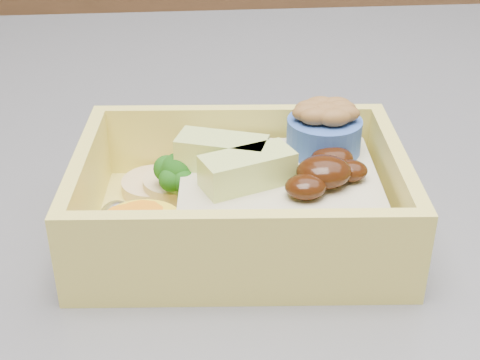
{
  "coord_description": "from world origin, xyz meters",
  "views": [
    {
      "loc": [
        0.13,
        -0.46,
        1.14
      ],
      "look_at": [
        0.15,
        -0.14,
        0.95
      ],
      "focal_mm": 50.0,
      "sensor_mm": 36.0,
      "label": 1
    }
  ],
  "objects": [
    {
      "name": "bento_box",
      "position": [
        0.16,
        -0.14,
        0.94
      ],
      "size": [
        0.19,
        0.14,
        0.07
      ],
      "rotation": [
        0.0,
        0.0,
        -0.07
      ],
      "color": "#F0DF63",
      "rests_on": "island"
    }
  ]
}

